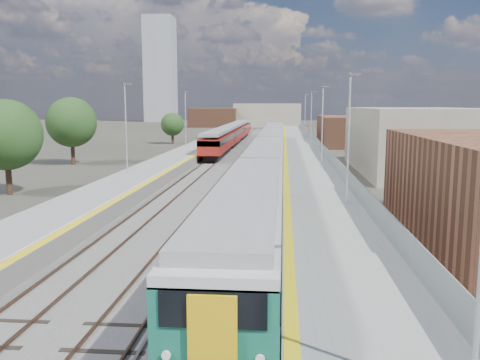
# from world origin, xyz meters

# --- Properties ---
(ground) EXTENTS (320.00, 320.00, 0.00)m
(ground) POSITION_xyz_m (0.00, 50.00, 0.00)
(ground) COLOR #47443A
(ground) RESTS_ON ground
(ballast_bed) EXTENTS (10.50, 155.00, 0.06)m
(ballast_bed) POSITION_xyz_m (-2.25, 52.50, 0.03)
(ballast_bed) COLOR #565451
(ballast_bed) RESTS_ON ground
(tracks) EXTENTS (8.96, 160.00, 0.17)m
(tracks) POSITION_xyz_m (-1.65, 54.18, 0.11)
(tracks) COLOR #4C3323
(tracks) RESTS_ON ground
(platform_right) EXTENTS (4.70, 155.00, 8.52)m
(platform_right) POSITION_xyz_m (5.28, 52.49, 0.54)
(platform_right) COLOR slate
(platform_right) RESTS_ON ground
(platform_left) EXTENTS (4.30, 155.00, 8.52)m
(platform_left) POSITION_xyz_m (-9.05, 52.49, 0.52)
(platform_left) COLOR slate
(platform_left) RESTS_ON ground
(buildings) EXTENTS (72.00, 185.50, 40.00)m
(buildings) POSITION_xyz_m (-18.12, 138.60, 10.70)
(buildings) COLOR brown
(buildings) RESTS_ON ground
(green_train) EXTENTS (2.78, 77.51, 3.06)m
(green_train) POSITION_xyz_m (1.50, 40.94, 2.16)
(green_train) COLOR black
(green_train) RESTS_ON ground
(red_train) EXTENTS (2.64, 53.67, 3.34)m
(red_train) POSITION_xyz_m (-5.50, 75.74, 1.97)
(red_train) COLOR black
(red_train) RESTS_ON ground
(tree_a) EXTENTS (5.29, 5.29, 7.18)m
(tree_a) POSITION_xyz_m (-17.66, 28.65, 4.52)
(tree_a) COLOR #382619
(tree_a) RESTS_ON ground
(tree_b) EXTENTS (5.58, 5.58, 7.56)m
(tree_b) POSITION_xyz_m (-20.80, 47.86, 4.76)
(tree_b) COLOR #382619
(tree_b) RESTS_ON ground
(tree_c) EXTENTS (3.93, 3.93, 5.33)m
(tree_c) POSITION_xyz_m (-16.12, 78.65, 3.35)
(tree_c) COLOR #382619
(tree_c) RESTS_ON ground
(tree_d) EXTENTS (4.41, 4.41, 5.97)m
(tree_d) POSITION_xyz_m (23.16, 66.99, 3.76)
(tree_d) COLOR #382619
(tree_d) RESTS_ON ground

